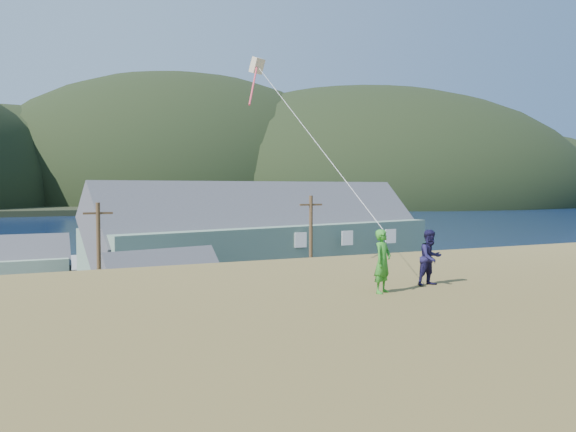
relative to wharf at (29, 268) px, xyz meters
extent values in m
plane|color=#0A1638|center=(6.00, -40.00, -0.45)|extent=(900.00, 900.00, 0.00)
cube|color=#4C3D19|center=(6.00, -42.00, -0.40)|extent=(110.00, 8.00, 0.10)
cube|color=#28282B|center=(6.00, -23.00, -0.39)|extent=(72.00, 36.00, 0.12)
cube|color=gray|center=(0.00, 0.00, 0.00)|extent=(26.00, 14.00, 0.90)
cube|color=black|center=(6.00, 290.00, 0.55)|extent=(900.00, 320.00, 2.00)
ellipsoid|color=black|center=(-14.00, 260.00, 1.55)|extent=(200.00, 180.00, 100.00)
ellipsoid|color=black|center=(76.00, 250.00, 1.55)|extent=(230.00, 207.00, 142.60)
ellipsoid|color=black|center=(186.00, 230.00, 1.55)|extent=(280.00, 252.00, 134.40)
ellipsoid|color=black|center=(306.00, 260.00, 1.55)|extent=(240.00, 216.00, 100.80)
cube|color=slate|center=(22.59, -19.24, 2.69)|extent=(36.58, 17.46, 6.04)
cube|color=#47474C|center=(22.59, -19.24, 7.32)|extent=(37.01, 17.32, 9.82)
cube|color=silver|center=(9.26, -32.62, 1.22)|extent=(8.76, 7.07, 3.10)
cube|color=#47474C|center=(9.26, -32.62, 3.54)|extent=(9.22, 7.08, 5.43)
cube|color=gray|center=(-0.65, -11.52, 1.09)|extent=(8.97, 5.50, 2.84)
cube|color=#47474C|center=(-0.65, -11.52, 3.31)|extent=(9.47, 5.50, 5.31)
cylinder|color=#47331E|center=(4.42, -38.50, 4.11)|extent=(0.24, 0.24, 8.88)
cylinder|color=#47331E|center=(17.72, -38.50, 4.26)|extent=(0.24, 0.24, 9.19)
imported|color=navy|center=(5.15, -23.24, 0.37)|extent=(1.66, 4.09, 1.39)
imported|color=black|center=(4.00, -14.72, 0.43)|extent=(2.31, 4.65, 1.52)
imported|color=#2E8825|center=(9.40, -59.63, 7.56)|extent=(0.70, 0.63, 1.61)
imported|color=#19153B|center=(11.20, -59.23, 7.51)|extent=(0.80, 0.66, 1.52)
cube|color=beige|center=(8.75, -52.38, 13.80)|extent=(0.59, 0.58, 0.60)
cylinder|color=#F84151|center=(8.15, -53.63, 12.90)|extent=(0.06, 0.06, 3.31)
cylinder|color=white|center=(9.08, -56.00, 11.08)|extent=(0.02, 0.02, 9.09)
camera|label=1|loc=(1.54, -71.56, 9.44)|focal=35.00mm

